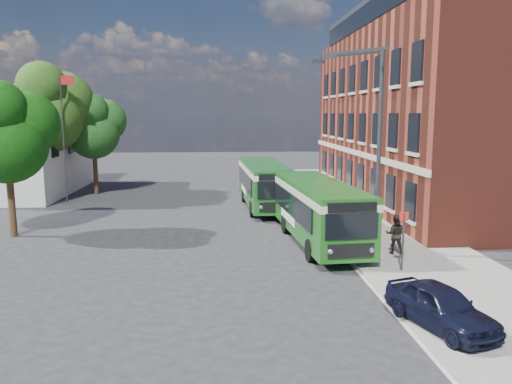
{
  "coord_description": "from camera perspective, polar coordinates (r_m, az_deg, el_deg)",
  "views": [
    {
      "loc": [
        -1.53,
        -22.84,
        6.33
      ],
      "look_at": [
        0.31,
        3.28,
        2.2
      ],
      "focal_mm": 35.0,
      "sensor_mm": 36.0,
      "label": 1
    }
  ],
  "objects": [
    {
      "name": "pedestrian_a",
      "position": [
        22.87,
        12.4,
        -4.49
      ],
      "size": [
        0.78,
        0.61,
        1.88
      ],
      "primitive_type": "imported",
      "rotation": [
        0.0,
        0.0,
        3.4
      ],
      "color": "black",
      "rests_on": "pavement"
    },
    {
      "name": "white_building",
      "position": [
        44.12,
        -26.04,
        4.59
      ],
      "size": [
        9.4,
        13.4,
        7.3
      ],
      "color": "silver",
      "rests_on": "ground"
    },
    {
      "name": "brick_office",
      "position": [
        38.15,
        20.26,
        9.38
      ],
      "size": [
        12.1,
        26.0,
        14.2
      ],
      "color": "maroon",
      "rests_on": "ground"
    },
    {
      "name": "bus_front",
      "position": [
        24.66,
        7.09,
        -1.62
      ],
      "size": [
        3.32,
        10.21,
        3.02
      ],
      "color": "#1A5B18",
      "rests_on": "ground"
    },
    {
      "name": "tree_mid",
      "position": [
        39.82,
        -22.63,
        8.93
      ],
      "size": [
        5.91,
        5.62,
        9.99
      ],
      "color": "#3A2615",
      "rests_on": "ground"
    },
    {
      "name": "parked_car",
      "position": [
        15.82,
        20.33,
        -12.11
      ],
      "size": [
        2.59,
        4.04,
        1.28
      ],
      "primitive_type": "imported",
      "rotation": [
        0.0,
        0.0,
        0.31
      ],
      "color": "black",
      "rests_on": "pavement"
    },
    {
      "name": "pavement",
      "position": [
        32.6,
        11.22,
        -2.27
      ],
      "size": [
        6.0,
        48.0,
        0.15
      ],
      "primitive_type": "cube",
      "color": "gray",
      "rests_on": "ground"
    },
    {
      "name": "bus_rear",
      "position": [
        33.78,
        0.93,
        1.31
      ],
      "size": [
        3.06,
        10.24,
        3.02
      ],
      "color": "#1A591E",
      "rests_on": "ground"
    },
    {
      "name": "tree_right",
      "position": [
        41.32,
        -18.04,
        7.22
      ],
      "size": [
        4.7,
        4.47,
        7.94
      ],
      "color": "#3A2615",
      "rests_on": "ground"
    },
    {
      "name": "street_lamp",
      "position": [
        21.85,
        12.96,
        4.69
      ],
      "size": [
        2.96,
        2.38,
        9.0
      ],
      "color": "#383B3D",
      "rests_on": "ground"
    },
    {
      "name": "flagpole",
      "position": [
        37.5,
        -21.1,
        6.24
      ],
      "size": [
        0.95,
        0.1,
        9.0
      ],
      "color": "#383B3D",
      "rests_on": "ground"
    },
    {
      "name": "tree_left",
      "position": [
        28.23,
        -26.59,
        6.15
      ],
      "size": [
        4.72,
        4.49,
        7.97
      ],
      "color": "#3A2615",
      "rests_on": "ground"
    },
    {
      "name": "ground",
      "position": [
        23.75,
        -0.2,
        -6.5
      ],
      "size": [
        120.0,
        120.0,
        0.0
      ],
      "primitive_type": "plane",
      "color": "#242427",
      "rests_on": "ground"
    },
    {
      "name": "pedestrian_b",
      "position": [
        23.05,
        15.63,
        -4.67
      ],
      "size": [
        1.05,
        0.94,
        1.76
      ],
      "primitive_type": "imported",
      "rotation": [
        0.0,
        0.0,
        2.75
      ],
      "color": "black",
      "rests_on": "pavement"
    },
    {
      "name": "bus_stop_sign",
      "position": [
        20.53,
        16.47,
        -5.0
      ],
      "size": [
        0.35,
        0.08,
        2.52
      ],
      "color": "#383B3D",
      "rests_on": "ground"
    },
    {
      "name": "kerb_line",
      "position": [
        31.96,
        5.92,
        -2.5
      ],
      "size": [
        0.12,
        48.0,
        0.01
      ],
      "primitive_type": "cube",
      "color": "beige",
      "rests_on": "ground"
    }
  ]
}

